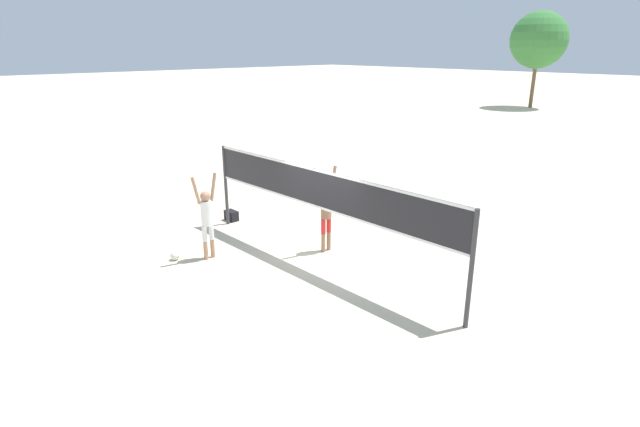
% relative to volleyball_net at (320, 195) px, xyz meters
% --- Properties ---
extents(ground_plane, '(200.00, 200.00, 0.00)m').
position_rel_volleyball_net_xyz_m(ground_plane, '(0.00, 0.00, -1.78)').
color(ground_plane, beige).
extents(volleyball_net, '(8.24, 0.10, 2.40)m').
position_rel_volleyball_net_xyz_m(volleyball_net, '(0.00, 0.00, 0.00)').
color(volleyball_net, '#38383D').
rests_on(volleyball_net, ground_plane).
extents(player_spiker, '(0.28, 0.71, 2.20)m').
position_rel_volleyball_net_xyz_m(player_spiker, '(-2.20, -1.80, -0.62)').
color(player_spiker, tan).
rests_on(player_spiker, ground_plane).
extents(player_blocker, '(0.28, 0.72, 2.26)m').
position_rel_volleyball_net_xyz_m(player_blocker, '(-0.50, 0.69, -0.58)').
color(player_blocker, '#8C664C').
rests_on(player_blocker, ground_plane).
extents(volleyball, '(0.22, 0.22, 0.22)m').
position_rel_volleyball_net_xyz_m(volleyball, '(-2.71, -2.50, -1.67)').
color(volleyball, silver).
rests_on(volleyball, ground_plane).
extents(gear_bag, '(0.44, 0.27, 0.31)m').
position_rel_volleyball_net_xyz_m(gear_bag, '(-4.26, 0.25, -1.63)').
color(gear_bag, black).
rests_on(gear_bag, ground_plane).
extents(tree_right_cluster, '(4.73, 4.73, 8.03)m').
position_rel_volleyball_net_xyz_m(tree_right_cluster, '(-11.41, 36.54, 3.87)').
color(tree_right_cluster, brown).
rests_on(tree_right_cluster, ground_plane).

